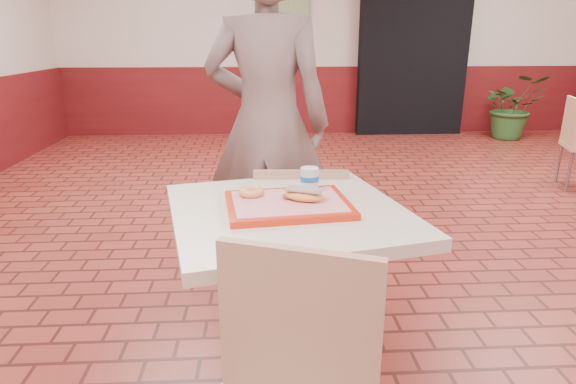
{
  "coord_description": "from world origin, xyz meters",
  "views": [
    {
      "loc": [
        -1.08,
        -2.39,
        1.44
      ],
      "look_at": [
        -0.98,
        -0.77,
        0.91
      ],
      "focal_mm": 30.0,
      "sensor_mm": 36.0,
      "label": 1
    }
  ],
  "objects": [
    {
      "name": "serving_tray",
      "position": [
        -0.98,
        -0.77,
        0.86
      ],
      "size": [
        0.43,
        0.34,
        0.03
      ],
      "rotation": [
        0.0,
        0.0,
        0.12
      ],
      "color": "red",
      "rests_on": "main_table"
    },
    {
      "name": "chair_main_back",
      "position": [
        -0.9,
        -0.3,
        0.5
      ],
      "size": [
        0.43,
        0.43,
        0.89
      ],
      "rotation": [
        0.0,
        0.0,
        3.09
      ],
      "color": "tan",
      "rests_on": "ground"
    },
    {
      "name": "promo_poster",
      "position": [
        -0.6,
        4.94,
        1.6
      ],
      "size": [
        0.5,
        0.03,
        1.2
      ],
      "primitive_type": "cube",
      "color": "gray",
      "rests_on": "wainscot_band"
    },
    {
      "name": "paper_cup",
      "position": [
        -0.89,
        -0.66,
        0.92
      ],
      "size": [
        0.07,
        0.07,
        0.09
      ],
      "rotation": [
        0.0,
        0.0,
        0.38
      ],
      "color": "silver",
      "rests_on": "serving_tray"
    },
    {
      "name": "main_table",
      "position": [
        -0.98,
        -0.77,
        0.57
      ],
      "size": [
        0.81,
        0.81,
        0.85
      ],
      "rotation": [
        0.0,
        0.0,
        0.22
      ],
      "color": "beige",
      "rests_on": "ground"
    },
    {
      "name": "wainscot_band",
      "position": [
        0.0,
        0.0,
        0.5
      ],
      "size": [
        8.0,
        10.0,
        1.0
      ],
      "color": "#591112",
      "rests_on": "ground"
    },
    {
      "name": "corridor_doorway",
      "position": [
        1.2,
        4.88,
        1.1
      ],
      "size": [
        1.6,
        0.22,
        2.2
      ],
      "primitive_type": "cube",
      "color": "black",
      "rests_on": "ground"
    },
    {
      "name": "room_shell",
      "position": [
        0.0,
        0.0,
        1.5
      ],
      "size": [
        8.01,
        10.01,
        3.01
      ],
      "color": "maroon",
      "rests_on": "ground"
    },
    {
      "name": "long_john_donut",
      "position": [
        -0.93,
        -0.78,
        0.9
      ],
      "size": [
        0.16,
        0.12,
        0.05
      ],
      "rotation": [
        0.0,
        0.0,
        -0.39
      ],
      "color": "#E69843",
      "rests_on": "serving_tray"
    },
    {
      "name": "customer",
      "position": [
        -1.03,
        0.29,
        0.97
      ],
      "size": [
        0.78,
        0.58,
        1.93
      ],
      "primitive_type": "imported",
      "rotation": [
        0.0,
        0.0,
        2.96
      ],
      "color": "#736059",
      "rests_on": "ground"
    },
    {
      "name": "ring_donut",
      "position": [
        -1.11,
        -0.71,
        0.89
      ],
      "size": [
        0.11,
        0.11,
        0.03
      ],
      "primitive_type": "torus",
      "rotation": [
        0.0,
        0.0,
        -0.21
      ],
      "color": "#DD9450",
      "rests_on": "serving_tray"
    },
    {
      "name": "potted_plant",
      "position": [
        2.58,
        4.4,
        0.46
      ],
      "size": [
        0.93,
        0.84,
        0.93
      ],
      "primitive_type": "imported",
      "rotation": [
        0.0,
        0.0,
        -0.15
      ],
      "color": "#295823",
      "rests_on": "ground"
    }
  ]
}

